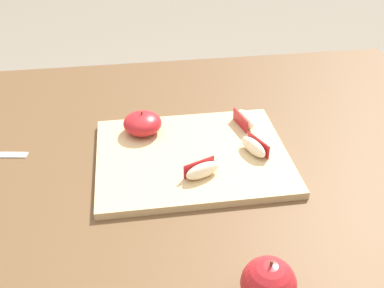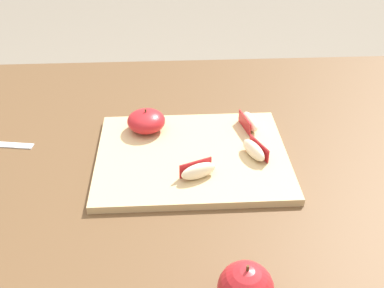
{
  "view_description": "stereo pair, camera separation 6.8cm",
  "coord_description": "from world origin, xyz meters",
  "px_view_note": "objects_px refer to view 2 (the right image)",
  "views": [
    {
      "loc": [
        -0.08,
        -0.73,
        1.27
      ],
      "look_at": [
        0.03,
        0.0,
        0.76
      ],
      "focal_mm": 42.4,
      "sensor_mm": 36.0,
      "label": 1
    },
    {
      "loc": [
        -0.01,
        -0.74,
        1.27
      ],
      "look_at": [
        0.03,
        0.0,
        0.76
      ],
      "focal_mm": 42.4,
      "sensor_mm": 36.0,
      "label": 2
    }
  ],
  "objects_px": {
    "apple_half_skin_up": "(146,121)",
    "apple_wedge_right": "(249,122)",
    "apple_wedge_back": "(198,171)",
    "apple_wedge_near_knife": "(254,150)",
    "cutting_board": "(192,155)"
  },
  "relations": [
    {
      "from": "apple_half_skin_up",
      "to": "apple_wedge_right",
      "type": "xyz_separation_m",
      "value": [
        0.22,
        -0.0,
        -0.01
      ]
    },
    {
      "from": "apple_half_skin_up",
      "to": "apple_wedge_back",
      "type": "xyz_separation_m",
      "value": [
        0.1,
        -0.17,
        -0.01
      ]
    },
    {
      "from": "apple_half_skin_up",
      "to": "apple_wedge_back",
      "type": "relative_size",
      "value": 1.12
    },
    {
      "from": "apple_half_skin_up",
      "to": "apple_wedge_right",
      "type": "height_order",
      "value": "apple_half_skin_up"
    },
    {
      "from": "apple_wedge_near_knife",
      "to": "apple_wedge_right",
      "type": "relative_size",
      "value": 1.0
    },
    {
      "from": "cutting_board",
      "to": "apple_wedge_near_knife",
      "type": "xyz_separation_m",
      "value": [
        0.12,
        -0.02,
        0.02
      ]
    },
    {
      "from": "apple_half_skin_up",
      "to": "apple_wedge_near_knife",
      "type": "relative_size",
      "value": 1.13
    },
    {
      "from": "apple_half_skin_up",
      "to": "apple_wedge_near_knife",
      "type": "bearing_deg",
      "value": -26.99
    },
    {
      "from": "apple_wedge_near_knife",
      "to": "apple_wedge_right",
      "type": "distance_m",
      "value": 0.11
    },
    {
      "from": "apple_wedge_right",
      "to": "cutting_board",
      "type": "bearing_deg",
      "value": -146.58
    },
    {
      "from": "apple_wedge_near_knife",
      "to": "cutting_board",
      "type": "bearing_deg",
      "value": 170.37
    },
    {
      "from": "apple_wedge_right",
      "to": "apple_wedge_back",
      "type": "distance_m",
      "value": 0.21
    },
    {
      "from": "cutting_board",
      "to": "apple_wedge_back",
      "type": "relative_size",
      "value": 5.25
    },
    {
      "from": "apple_wedge_right",
      "to": "apple_wedge_back",
      "type": "xyz_separation_m",
      "value": [
        -0.12,
        -0.17,
        0.0
      ]
    },
    {
      "from": "cutting_board",
      "to": "apple_wedge_right",
      "type": "distance_m",
      "value": 0.16
    }
  ]
}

